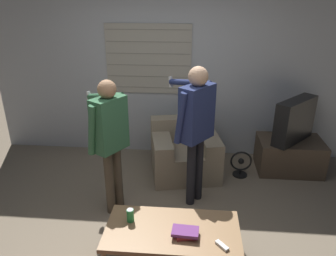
% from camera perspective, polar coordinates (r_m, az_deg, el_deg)
% --- Properties ---
extents(ground_plane, '(16.00, 16.00, 0.00)m').
position_cam_1_polar(ground_plane, '(3.58, -3.08, -18.67)').
color(ground_plane, '#7F705B').
extents(wall_back, '(5.20, 0.08, 2.55)m').
position_cam_1_polar(wall_back, '(4.81, -0.19, 9.90)').
color(wall_back, '#ADB2B7').
rests_on(wall_back, ground_plane).
extents(armchair_beige, '(1.01, 0.92, 0.74)m').
position_cam_1_polar(armchair_beige, '(4.51, 2.91, -4.32)').
color(armchair_beige, gray).
rests_on(armchair_beige, ground_plane).
extents(coffee_table, '(1.19, 0.61, 0.43)m').
position_cam_1_polar(coffee_table, '(3.05, 0.75, -17.72)').
color(coffee_table, '#9E754C').
rests_on(coffee_table, ground_plane).
extents(tv_stand, '(0.87, 0.57, 0.46)m').
position_cam_1_polar(tv_stand, '(4.91, 20.33, -4.45)').
color(tv_stand, '#4C3D2D').
rests_on(tv_stand, ground_plane).
extents(tv, '(0.65, 0.67, 0.59)m').
position_cam_1_polar(tv, '(4.70, 21.17, 1.25)').
color(tv, black).
rests_on(tv, tv_stand).
extents(person_left_standing, '(0.56, 0.72, 1.55)m').
position_cam_1_polar(person_left_standing, '(3.53, -10.17, -0.83)').
color(person_left_standing, '#4C4233').
rests_on(person_left_standing, ground_plane).
extents(person_right_standing, '(0.56, 0.79, 1.65)m').
position_cam_1_polar(person_right_standing, '(3.61, 4.86, 1.35)').
color(person_right_standing, black).
rests_on(person_right_standing, ground_plane).
extents(book_stack, '(0.24, 0.17, 0.06)m').
position_cam_1_polar(book_stack, '(2.94, 3.04, -17.72)').
color(book_stack, maroon).
rests_on(book_stack, coffee_table).
extents(soda_can, '(0.07, 0.07, 0.13)m').
position_cam_1_polar(soda_can, '(3.09, -6.58, -14.87)').
color(soda_can, '#238E47').
rests_on(soda_can, coffee_table).
extents(spare_remote, '(0.12, 0.12, 0.02)m').
position_cam_1_polar(spare_remote, '(2.89, 9.38, -19.54)').
color(spare_remote, white).
rests_on(spare_remote, coffee_table).
extents(floor_fan, '(0.29, 0.20, 0.37)m').
position_cam_1_polar(floor_fan, '(4.61, 12.56, -6.22)').
color(floor_fan, black).
rests_on(floor_fan, ground_plane).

